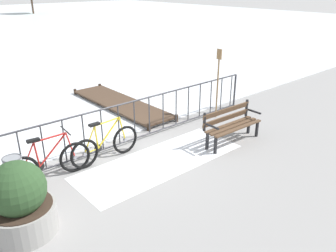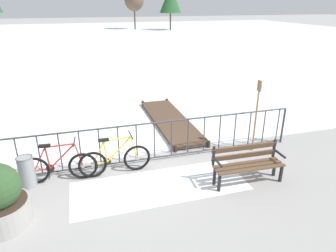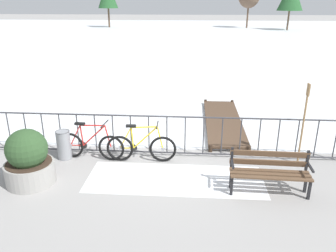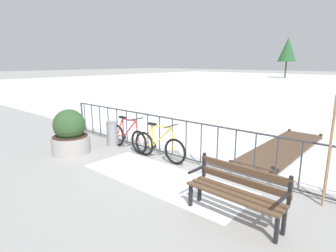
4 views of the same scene
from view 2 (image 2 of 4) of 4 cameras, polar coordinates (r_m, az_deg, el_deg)
name	(u,v)px [view 2 (image 2 of 4)]	position (r m, az deg, el deg)	size (l,w,h in m)	color
ground_plane	(129,164)	(7.86, -7.36, -7.08)	(160.00, 160.00, 0.00)	gray
frozen_pond	(83,40)	(35.41, -15.58, 15.34)	(80.00, 56.00, 0.03)	white
snow_patch	(160,186)	(6.94, -1.49, -11.19)	(3.89, 1.42, 0.01)	white
railing_fence	(128,144)	(7.61, -7.57, -3.39)	(9.06, 0.06, 1.07)	#38383D
bicycle_near_railing	(115,160)	(7.33, -9.91, -6.27)	(1.71, 0.52, 0.97)	black
bicycle_second	(59,167)	(7.36, -19.80, -7.22)	(1.71, 0.52, 0.97)	black
park_bench	(247,161)	(7.10, 14.63, -6.38)	(1.61, 0.53, 0.89)	brown
trash_bin	(27,172)	(7.43, -24.98, -7.76)	(0.35, 0.35, 0.73)	gray
oar_upright	(257,112)	(8.38, 16.28, 2.61)	(0.04, 0.16, 1.98)	#937047
wooden_dock	(170,120)	(10.30, 0.42, 1.17)	(1.10, 4.27, 0.20)	#4C3828
tree_far_west	(134,0)	(47.76, -6.38, 22.45)	(2.79, 2.79, 5.60)	brown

